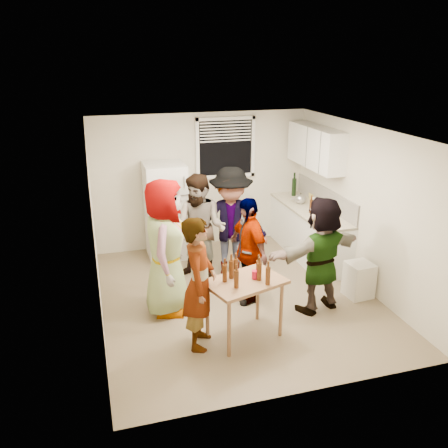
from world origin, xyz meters
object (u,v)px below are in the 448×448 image
object	(u,v)px
beer_bottle_table	(231,278)
guest_back_right	(230,275)
kettle	(300,204)
red_cup	(255,278)
guest_grey	(168,310)
blue_cup	(314,220)
guest_orange	(317,308)
refrigerator	(166,211)
beer_bottle_counter	(311,213)
serving_table	(244,336)
guest_black	(247,299)
guest_back_left	(202,279)
trash_bin	(359,281)
wine_bottle	(294,195)
guest_stripe	(200,343)

from	to	relation	value
beer_bottle_table	guest_back_right	bearing A→B (deg)	73.32
kettle	red_cup	bearing A→B (deg)	-112.99
beer_bottle_table	guest_grey	xyz separation A→B (m)	(-0.69, 0.83, -0.81)
blue_cup	guest_back_right	xyz separation A→B (m)	(-1.38, 0.17, -0.90)
guest_orange	refrigerator	bearing A→B (deg)	-70.11
beer_bottle_counter	guest_grey	size ratio (longest dim) A/B	0.12
serving_table	guest_black	bearing A→B (deg)	69.04
beer_bottle_counter	guest_orange	bearing A→B (deg)	-110.83
kettle	red_cup	distance (m)	3.04
serving_table	guest_back_left	size ratio (longest dim) A/B	0.55
beer_bottle_counter	guest_grey	world-z (taller)	beer_bottle_counter
blue_cup	serving_table	bearing A→B (deg)	-137.32
beer_bottle_counter	blue_cup	world-z (taller)	beer_bottle_counter
trash_bin	guest_orange	world-z (taller)	trash_bin
refrigerator	wine_bottle	xyz separation A→B (m)	(2.50, 0.10, 0.05)
refrigerator	guest_black	bearing A→B (deg)	-66.50
kettle	trash_bin	size ratio (longest dim) A/B	0.47
blue_cup	guest_grey	size ratio (longest dim) A/B	0.06
beer_bottle_counter	guest_back_left	bearing A→B (deg)	-174.52
beer_bottle_counter	trash_bin	bearing A→B (deg)	-83.23
beer_bottle_counter	guest_stripe	world-z (taller)	beer_bottle_counter
beer_bottle_table	guest_stripe	xyz separation A→B (m)	(-0.44, -0.12, -0.81)
guest_back_right	guest_orange	size ratio (longest dim) A/B	1.09
guest_grey	guest_orange	xyz separation A→B (m)	(2.09, -0.55, 0.00)
blue_cup	beer_bottle_table	distance (m)	2.39
guest_back_left	refrigerator	bearing A→B (deg)	142.81
serving_table	guest_orange	size ratio (longest dim) A/B	0.57
kettle	beer_bottle_table	xyz separation A→B (m)	(-2.04, -2.38, -0.09)
blue_cup	red_cup	size ratio (longest dim) A/B	1.17
beer_bottle_counter	beer_bottle_table	distance (m)	2.71
red_cup	guest_orange	size ratio (longest dim) A/B	0.06
kettle	guest_orange	xyz separation A→B (m)	(-0.64, -2.10, -0.90)
beer_bottle_counter	beer_bottle_table	size ratio (longest dim) A/B	0.97
trash_bin	serving_table	bearing A→B (deg)	-164.32
blue_cup	serving_table	distance (m)	2.52
guest_grey	guest_stripe	xyz separation A→B (m)	(0.25, -0.94, 0.00)
beer_bottle_table	guest_grey	world-z (taller)	beer_bottle_table
refrigerator	guest_black	distance (m)	2.32
beer_bottle_table	guest_grey	bearing A→B (deg)	129.93
red_cup	serving_table	bearing A→B (deg)	-171.88
guest_black	blue_cup	bearing A→B (deg)	104.45
kettle	guest_stripe	size ratio (longest dim) A/B	0.15
red_cup	guest_stripe	size ratio (longest dim) A/B	0.06
refrigerator	trash_bin	xyz separation A→B (m)	(2.51, -2.35, -0.60)
blue_cup	red_cup	bearing A→B (deg)	-135.28
trash_bin	guest_back_right	bearing A→B (deg)	143.95
guest_orange	kettle	bearing A→B (deg)	-122.00
wine_bottle	guest_orange	bearing A→B (deg)	-105.87
guest_back_right	guest_orange	distance (m)	1.65
red_cup	wine_bottle	bearing A→B (deg)	58.16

